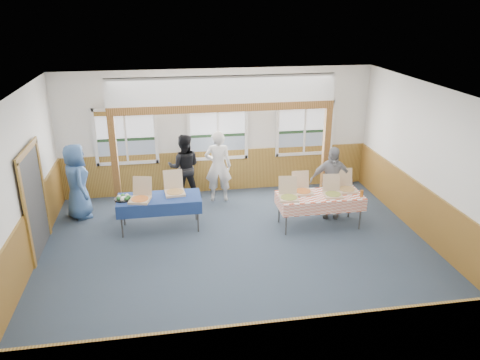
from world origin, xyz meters
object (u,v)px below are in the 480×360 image
object	(u,v)px
table_left	(159,200)
table_right	(320,197)
woman_black	(184,167)
person_grey	(331,182)
woman_white	(218,166)
man_blue	(77,181)

from	to	relation	value
table_left	table_right	distance (m)	3.53
woman_black	person_grey	size ratio (longest dim) A/B	0.99
table_left	table_right	size ratio (longest dim) A/B	0.92
woman_white	person_grey	bearing A→B (deg)	158.71
woman_white	woman_black	bearing A→B (deg)	-11.84
table_left	woman_black	size ratio (longest dim) A/B	1.07
man_blue	person_grey	xyz separation A→B (m)	(5.76, -0.90, -0.04)
woman_white	man_blue	bearing A→B (deg)	14.45
man_blue	table_right	bearing A→B (deg)	-124.29
table_left	man_blue	bearing A→B (deg)	153.59
man_blue	person_grey	world-z (taller)	man_blue
woman_white	person_grey	world-z (taller)	woman_white
table_left	person_grey	distance (m)	3.92
table_right	person_grey	world-z (taller)	person_grey
table_right	man_blue	size ratio (longest dim) A/B	1.11
table_left	woman_black	bearing A→B (deg)	69.02
table_right	man_blue	xyz separation A→B (m)	(-5.35, 1.38, 0.18)
woman_white	man_blue	distance (m)	3.33
woman_black	man_blue	bearing A→B (deg)	22.90
table_right	woman_black	world-z (taller)	woman_black
table_right	woman_white	distance (m)	2.73
table_left	person_grey	world-z (taller)	person_grey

